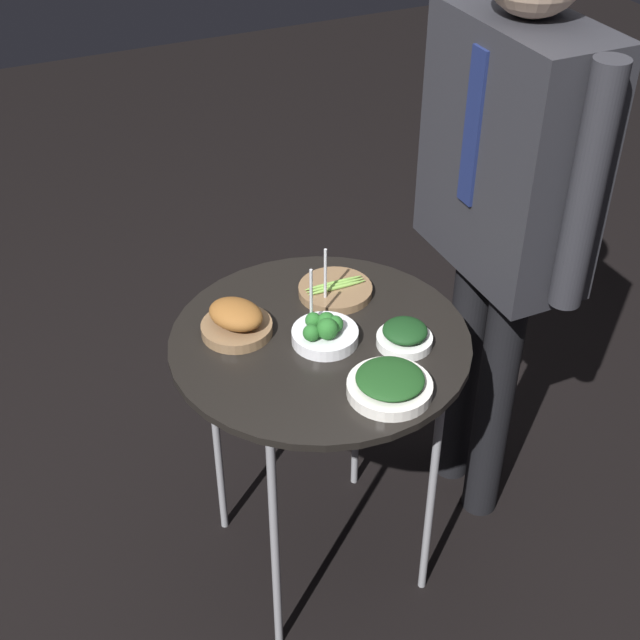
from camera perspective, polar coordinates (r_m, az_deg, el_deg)
The scene contains 8 objects.
ground_plane at distance 2.49m, azimuth 0.00°, elevation -14.73°, with size 8.00×8.00×0.00m, color black.
serving_cart at distance 2.00m, azimuth 0.00°, elevation -2.41°, with size 0.67×0.67×0.74m.
bowl_broccoli_front_right at distance 1.94m, azimuth 0.30°, elevation -0.79°, with size 0.15×0.15×0.17m.
bowl_asparagus_near_rim at distance 2.10m, azimuth 0.98°, elevation 1.94°, with size 0.17×0.17×0.15m.
bowl_spinach_back_right at distance 1.95m, azimuth 5.44°, elevation -1.01°, with size 0.12×0.12×0.05m.
bowl_roast_far_rim at distance 1.97m, azimuth -5.38°, elevation -0.06°, with size 0.16×0.16×0.08m.
bowl_spinach_back_left at distance 1.82m, azimuth 4.49°, elevation -4.14°, with size 0.18×0.18×0.05m.
waiter_figure at distance 2.08m, azimuth 11.89°, elevation 8.78°, with size 0.58×0.22×1.58m.
Camera 1 is at (1.42, -0.64, 1.95)m, focal length 50.00 mm.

